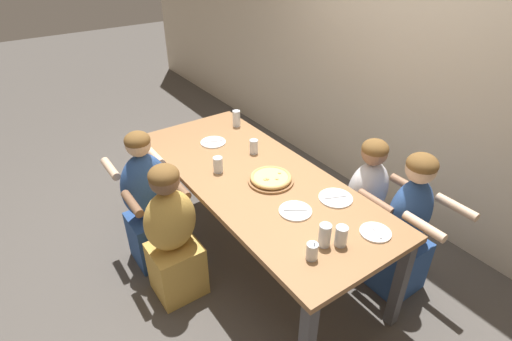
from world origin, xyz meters
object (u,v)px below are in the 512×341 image
drinking_glass_a (218,166)px  drinking_glass_d (254,147)px  empty_plate_d (336,198)px  diner_far_midright (365,209)px  empty_plate_b (375,232)px  drinking_glass_e (325,235)px  diner_far_right (406,231)px  empty_plate_a (214,142)px  empty_plate_c (295,211)px  diner_near_center (173,239)px  cocktail_glass_blue (312,252)px  drinking_glass_c (341,237)px  diner_near_midleft (149,206)px  drinking_glass_b (236,118)px  pizza_board_main (271,179)px

drinking_glass_a → drinking_glass_d: 0.38m
empty_plate_d → diner_far_midright: bearing=96.8°
empty_plate_b → drinking_glass_e: 0.34m
empty_plate_d → diner_far_right: size_ratio=0.20×
empty_plate_a → empty_plate_c: size_ratio=0.99×
drinking_glass_d → diner_near_center: (0.26, -0.86, -0.33)m
drinking_glass_d → drinking_glass_e: bearing=-14.0°
cocktail_glass_blue → drinking_glass_c: bearing=87.4°
empty_plate_b → diner_near_center: (-0.95, -0.90, -0.29)m
diner_near_center → empty_plate_d: bearing=-30.6°
empty_plate_a → diner_far_midright: bearing=31.2°
drinking_glass_d → diner_far_midright: diner_far_midright is taller
empty_plate_b → diner_near_midleft: 1.67m
empty_plate_b → drinking_glass_b: size_ratio=1.28×
drinking_glass_c → drinking_glass_e: (-0.05, -0.08, 0.02)m
drinking_glass_d → diner_near_midleft: bearing=-100.7°
drinking_glass_b → diner_near_midleft: 1.12m
pizza_board_main → drinking_glass_d: 0.44m
pizza_board_main → drinking_glass_a: size_ratio=2.74×
empty_plate_d → drinking_glass_b: 1.33m
drinking_glass_e → empty_plate_c: bearing=169.3°
pizza_board_main → drinking_glass_c: drinking_glass_c is taller
diner_far_right → diner_far_midright: (-0.37, 0.00, -0.03)m
drinking_glass_e → empty_plate_b: bearing=72.4°
drinking_glass_a → diner_near_midleft: size_ratio=0.10×
drinking_glass_d → diner_far_midright: (0.78, 0.49, -0.34)m
drinking_glass_b → diner_near_midleft: (0.34, -1.02, -0.34)m
empty_plate_d → drinking_glass_e: drinking_glass_e is taller
diner_far_midright → diner_near_center: diner_near_center is taller
pizza_board_main → cocktail_glass_blue: 0.79m
pizza_board_main → empty_plate_a: (-0.75, -0.04, -0.02)m
drinking_glass_a → drinking_glass_c: bearing=9.4°
empty_plate_d → diner_far_midright: 0.50m
drinking_glass_b → drinking_glass_d: bearing=-17.2°
drinking_glass_d → diner_near_center: 0.96m
empty_plate_a → diner_near_center: 0.95m
empty_plate_a → drinking_glass_b: drinking_glass_b is taller
diner_near_midleft → diner_far_midright: diner_near_midleft is taller
pizza_board_main → drinking_glass_b: (-0.91, 0.29, 0.05)m
diner_near_midleft → empty_plate_c: bearing=-55.6°
empty_plate_b → drinking_glass_c: (-0.05, -0.24, 0.05)m
pizza_board_main → diner_far_right: 1.01m
diner_far_midright → drinking_glass_d: bearing=-57.6°
empty_plate_b → cocktail_glass_blue: size_ratio=1.47×
empty_plate_d → diner_far_midright: (-0.05, 0.40, -0.29)m
empty_plate_d → diner_far_right: (0.32, 0.40, -0.26)m
diner_near_midleft → drinking_glass_e: bearing=-65.4°
drinking_glass_a → diner_near_center: bearing=-69.7°
drinking_glass_c → drinking_glass_e: drinking_glass_e is taller
pizza_board_main → empty_plate_a: pizza_board_main is taller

